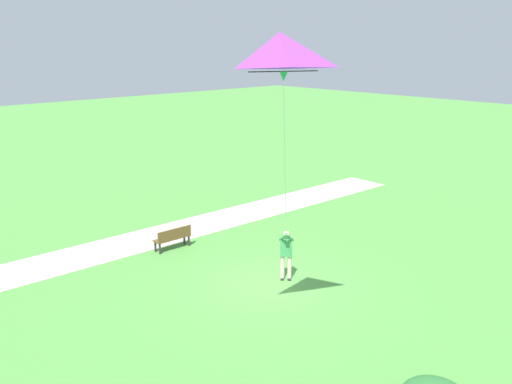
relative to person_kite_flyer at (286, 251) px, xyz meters
name	(u,v)px	position (x,y,z in m)	size (l,w,h in m)	color
ground_plane	(269,284)	(0.13, 0.65, -1.05)	(120.00, 120.00, 0.00)	#4C8E3D
walkway_path	(118,247)	(6.67, 2.65, -1.04)	(2.40, 32.00, 0.02)	#ADA393
person_kite_flyer	(286,251)	(0.00, 0.00, 0.00)	(0.58, 0.60, 1.83)	#232328
flying_kite	(280,58)	(-3.11, 3.52, 6.46)	(3.51, 4.18, 6.25)	purple
park_bench_near_walkway	(173,237)	(4.97, 1.18, -0.54)	(0.47, 1.51, 0.88)	brown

